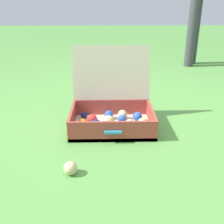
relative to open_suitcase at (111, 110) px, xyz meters
The scene contains 3 objects.
ground_plane 0.13m from the open_suitcase, 27.31° to the right, with size 16.00×16.00×0.00m, color #569342.
open_suitcase is the anchor object (origin of this frame).
stray_ball_on_grass 0.63m from the open_suitcase, 111.14° to the right, with size 0.07×0.07×0.07m, color #D1B784.
Camera 1 is at (-0.08, -1.71, 0.85)m, focal length 42.42 mm.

